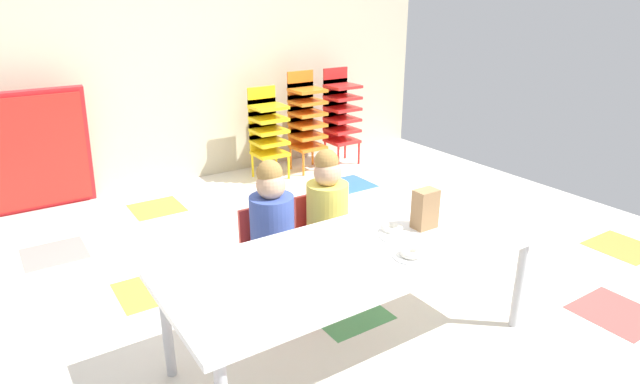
{
  "coord_description": "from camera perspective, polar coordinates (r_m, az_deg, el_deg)",
  "views": [
    {
      "loc": [
        -1.62,
        -2.62,
        1.81
      ],
      "look_at": [
        -0.22,
        -0.5,
        0.84
      ],
      "focal_mm": 29.58,
      "sensor_mm": 36.0,
      "label": 1
    }
  ],
  "objects": [
    {
      "name": "folded_activity_table",
      "position": [
        5.04,
        -28.6,
        3.7
      ],
      "size": [
        0.9,
        0.29,
        1.09
      ],
      "color": "red",
      "rests_on": "ground_plane"
    },
    {
      "name": "kid_chair_red_stack",
      "position": [
        5.82,
        2.19,
        8.68
      ],
      "size": [
        0.32,
        0.3,
        1.04
      ],
      "color": "red",
      "rests_on": "ground_plane"
    },
    {
      "name": "ground_plane",
      "position": [
        3.57,
        -1.39,
        -9.67
      ],
      "size": [
        5.92,
        4.89,
        0.02
      ],
      "color": "silver"
    },
    {
      "name": "donut_powdered_loose",
      "position": [
        2.89,
        7.79,
        -3.9
      ],
      "size": [
        0.12,
        0.12,
        0.04
      ],
      "primitive_type": "torus",
      "color": "white",
      "rests_on": "craft_table"
    },
    {
      "name": "kid_chair_orange_stack",
      "position": [
        5.58,
        -1.57,
        8.15
      ],
      "size": [
        0.32,
        0.3,
        1.04
      ],
      "color": "orange",
      "rests_on": "ground_plane"
    },
    {
      "name": "seated_child_near_camera",
      "position": [
        3.09,
        -5.28,
        -3.13
      ],
      "size": [
        0.33,
        0.33,
        0.92
      ],
      "color": "red",
      "rests_on": "ground_plane"
    },
    {
      "name": "paper_plate_near_edge",
      "position": [
        2.64,
        9.81,
        -6.88
      ],
      "size": [
        0.18,
        0.18,
        0.01
      ],
      "primitive_type": "cylinder",
      "color": "white",
      "rests_on": "craft_table"
    },
    {
      "name": "back_wall",
      "position": [
        5.33,
        -16.22,
        15.62
      ],
      "size": [
        5.92,
        0.1,
        2.78
      ],
      "primitive_type": "cube",
      "color": "beige",
      "rests_on": "ground_plane"
    },
    {
      "name": "kid_chair_yellow_stack",
      "position": [
        5.37,
        -5.73,
        6.9
      ],
      "size": [
        0.32,
        0.3,
        0.92
      ],
      "color": "yellow",
      "rests_on": "ground_plane"
    },
    {
      "name": "donut_powdered_on_plate",
      "position": [
        2.63,
        9.84,
        -6.46
      ],
      "size": [
        0.11,
        0.11,
        0.04
      ],
      "primitive_type": "torus",
      "color": "white",
      "rests_on": "craft_table"
    },
    {
      "name": "paper_bag_brown",
      "position": [
        2.93,
        11.31,
        -1.81
      ],
      "size": [
        0.13,
        0.09,
        0.22
      ],
      "primitive_type": "cube",
      "color": "#9E754C",
      "rests_on": "craft_table"
    },
    {
      "name": "paper_plate_center_table",
      "position": [
        2.83,
        8.26,
        -4.77
      ],
      "size": [
        0.18,
        0.18,
        0.01
      ],
      "primitive_type": "cylinder",
      "color": "white",
      "rests_on": "craft_table"
    },
    {
      "name": "craft_table",
      "position": [
        2.69,
        3.96,
        -7.23
      ],
      "size": [
        1.94,
        0.8,
        0.59
      ],
      "color": "white",
      "rests_on": "ground_plane"
    },
    {
      "name": "seated_child_middle_seat",
      "position": [
        3.27,
        0.71,
        -1.61
      ],
      "size": [
        0.32,
        0.31,
        0.92
      ],
      "color": "red",
      "rests_on": "ground_plane"
    }
  ]
}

